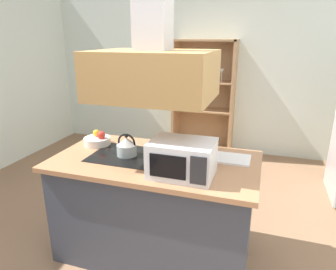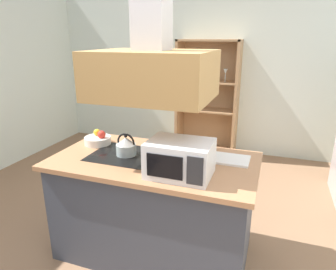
% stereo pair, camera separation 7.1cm
% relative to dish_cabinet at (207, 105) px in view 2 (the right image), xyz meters
% --- Properties ---
extents(ground_plane, '(7.80, 7.80, 0.00)m').
position_rel_dish_cabinet_xyz_m(ground_plane, '(0.28, -2.78, -0.81)').
color(ground_plane, '#896548').
extents(wall_back, '(6.00, 0.12, 2.70)m').
position_rel_dish_cabinet_xyz_m(wall_back, '(0.28, 0.22, 0.54)').
color(wall_back, silver).
rests_on(wall_back, ground).
extents(kitchen_island, '(1.69, 0.92, 0.90)m').
position_rel_dish_cabinet_xyz_m(kitchen_island, '(0.13, -2.61, -0.36)').
color(kitchen_island, '#3A3F4A').
rests_on(kitchen_island, ground).
extents(range_hood, '(0.90, 0.70, 1.29)m').
position_rel_dish_cabinet_xyz_m(range_hood, '(0.13, -2.61, 0.90)').
color(range_hood, '#AD8047').
extents(dish_cabinet, '(0.97, 0.40, 1.82)m').
position_rel_dish_cabinet_xyz_m(dish_cabinet, '(0.00, 0.00, 0.00)').
color(dish_cabinet, tan).
rests_on(dish_cabinet, ground).
extents(kettle, '(0.17, 0.17, 0.19)m').
position_rel_dish_cabinet_xyz_m(kettle, '(-0.13, -2.61, 0.17)').
color(kettle, '#B0C3C3').
rests_on(kettle, kitchen_island).
extents(cutting_board, '(0.34, 0.24, 0.02)m').
position_rel_dish_cabinet_xyz_m(cutting_board, '(0.71, -2.43, 0.10)').
color(cutting_board, white).
rests_on(cutting_board, kitchen_island).
extents(microwave, '(0.46, 0.35, 0.26)m').
position_rel_dish_cabinet_xyz_m(microwave, '(0.42, -2.83, 0.22)').
color(microwave, silver).
rests_on(microwave, kitchen_island).
extents(fruit_bowl, '(0.25, 0.25, 0.14)m').
position_rel_dish_cabinet_xyz_m(fruit_bowl, '(-0.51, -2.45, 0.14)').
color(fruit_bowl, silver).
rests_on(fruit_bowl, kitchen_island).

